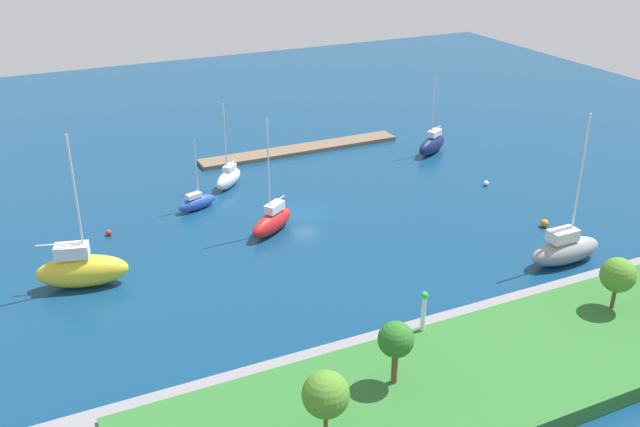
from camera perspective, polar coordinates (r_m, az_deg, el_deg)
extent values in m
plane|color=navy|center=(78.73, -1.18, 0.05)|extent=(160.00, 160.00, 0.00)
cube|color=brown|center=(97.23, -1.57, 5.11)|extent=(27.94, 3.15, 0.52)
cube|color=gray|center=(58.39, 9.71, -9.31)|extent=(66.09, 3.80, 1.01)
cube|color=#2D6B2D|center=(54.51, 13.32, -12.24)|extent=(53.18, 12.83, 1.32)
cylinder|color=silver|center=(56.28, 8.20, -8.05)|extent=(0.36, 0.36, 3.20)
sphere|color=green|center=(55.31, 8.31, -6.43)|extent=(0.56, 0.56, 0.56)
cylinder|color=brown|center=(50.65, 5.95, -11.92)|extent=(0.43, 0.43, 2.79)
sphere|color=#286B23|center=(49.40, 6.06, -9.91)|extent=(2.51, 2.51, 2.51)
cylinder|color=brown|center=(63.25, 22.31, -6.08)|extent=(0.33, 0.33, 2.20)
sphere|color=#4C8428|center=(62.33, 22.59, -4.53)|extent=(2.85, 2.85, 2.85)
cylinder|color=brown|center=(46.31, 0.45, -16.17)|extent=(0.27, 0.27, 2.36)
sphere|color=#4C8428|center=(44.98, 0.46, -14.17)|extent=(2.98, 2.98, 2.98)
ellipsoid|color=yellow|center=(67.40, -18.34, -4.37)|extent=(8.40, 4.53, 3.00)
cube|color=silver|center=(66.55, -19.12, -2.83)|extent=(3.18, 2.23, 1.20)
cylinder|color=silver|center=(64.33, -18.82, 1.22)|extent=(0.19, 0.19, 11.26)
cylinder|color=silver|center=(66.38, -20.00, -2.31)|extent=(3.84, 1.14, 0.15)
ellipsoid|color=red|center=(74.06, -3.83, -0.72)|extent=(6.40, 5.16, 2.21)
cube|color=silver|center=(73.80, -3.64, 0.51)|extent=(2.55, 2.22, 0.88)
cylinder|color=silver|center=(71.40, -4.11, 3.63)|extent=(0.16, 0.16, 10.07)
cylinder|color=silver|center=(73.94, -3.43, 1.06)|extent=(2.30, 1.61, 0.12)
ellipsoid|color=#141E4C|center=(97.29, 8.88, 5.39)|extent=(6.39, 4.64, 2.31)
cube|color=silver|center=(97.23, 9.08, 6.33)|extent=(2.51, 2.04, 0.79)
cylinder|color=silver|center=(95.47, 9.00, 8.25)|extent=(0.15, 0.15, 7.96)
cylinder|color=silver|center=(97.43, 9.21, 6.70)|extent=(2.23, 1.33, 0.12)
ellipsoid|color=#2347B2|center=(80.48, -9.73, 0.83)|extent=(4.98, 2.82, 1.49)
cube|color=silver|center=(79.89, -10.00, 1.41)|extent=(1.90, 1.33, 0.52)
cylinder|color=silver|center=(79.09, -9.79, 3.54)|extent=(0.11, 0.11, 6.54)
cylinder|color=silver|center=(79.61, -10.17, 1.63)|extent=(1.66, 0.63, 0.09)
ellipsoid|color=white|center=(85.88, -7.28, 2.75)|extent=(4.86, 4.73, 2.06)
cube|color=silver|center=(85.74, -7.20, 3.66)|extent=(2.02, 1.98, 0.56)
cylinder|color=silver|center=(83.89, -7.55, 5.96)|extent=(0.12, 0.12, 8.27)
cylinder|color=silver|center=(85.93, -7.08, 4.02)|extent=(1.66, 1.58, 0.10)
ellipsoid|color=gray|center=(71.79, 18.90, -2.84)|extent=(7.83, 2.60, 2.49)
cube|color=silver|center=(70.61, 18.73, -1.65)|extent=(2.82, 1.55, 1.11)
cylinder|color=silver|center=(69.15, 19.96, 2.64)|extent=(0.19, 0.19, 12.20)
cylinder|color=silver|center=(70.06, 18.57, -1.20)|extent=(2.82, 0.15, 0.15)
sphere|color=red|center=(76.72, -16.44, -1.47)|extent=(0.61, 0.61, 0.61)
sphere|color=orange|center=(78.95, 17.40, -0.74)|extent=(0.85, 0.85, 0.85)
sphere|color=white|center=(88.06, 13.06, 2.36)|extent=(0.63, 0.63, 0.63)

